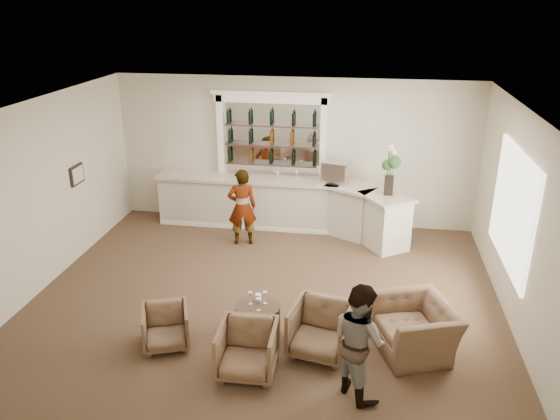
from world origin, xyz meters
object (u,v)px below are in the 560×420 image
object	(u,v)px
armchair_left	(166,327)
flower_vase	(390,167)
cocktail_table	(258,320)
armchair_far	(415,328)
sommelier	(242,207)
guest	(359,340)
armchair_right	(321,329)
armchair_center	(247,350)
espresso_machine	(336,172)
bar_counter	(283,205)

from	to	relation	value
armchair_left	flower_vase	xyz separation A→B (m)	(3.29, 4.10, 1.41)
cocktail_table	armchair_far	bearing A→B (deg)	-0.96
cocktail_table	sommelier	bearing A→B (deg)	106.78
guest	armchair_left	distance (m)	2.95
guest	armchair_right	xyz separation A→B (m)	(-0.55, 0.78, -0.41)
armchair_center	espresso_machine	bearing A→B (deg)	79.19
armchair_center	cocktail_table	bearing A→B (deg)	90.93
sommelier	armchair_center	world-z (taller)	sommelier
cocktail_table	sommelier	size ratio (longest dim) A/B	0.42
espresso_machine	flower_vase	world-z (taller)	flower_vase
armchair_center	armchair_right	world-z (taller)	armchair_right
sommelier	espresso_machine	distance (m)	2.17
armchair_left	armchair_center	xyz separation A→B (m)	(1.34, -0.43, 0.06)
armchair_center	flower_vase	world-z (taller)	flower_vase
flower_vase	bar_counter	bearing A→B (deg)	166.61
sommelier	guest	size ratio (longest dim) A/B	1.02
guest	flower_vase	xyz separation A→B (m)	(0.44, 4.69, 0.92)
armchair_left	flower_vase	distance (m)	5.44
armchair_right	espresso_machine	xyz separation A→B (m)	(-0.11, 4.51, 0.98)
bar_counter	espresso_machine	bearing A→B (deg)	3.42
armchair_center	armchair_far	xyz separation A→B (m)	(2.31, 0.89, 0.01)
armchair_left	espresso_machine	world-z (taller)	espresso_machine
armchair_far	cocktail_table	bearing A→B (deg)	-112.03
flower_vase	sommelier	bearing A→B (deg)	-172.85
armchair_left	armchair_right	xyz separation A→B (m)	(2.29, 0.19, 0.08)
bar_counter	cocktail_table	bearing A→B (deg)	-86.60
cocktail_table	armchair_left	bearing A→B (deg)	-158.93
sommelier	espresso_machine	xyz separation A→B (m)	(1.86, 0.97, 0.55)
guest	armchair_left	bearing A→B (deg)	38.70
armchair_far	sommelier	bearing A→B (deg)	-155.54
armchair_far	armchair_left	bearing A→B (deg)	-103.86
cocktail_table	guest	world-z (taller)	guest
bar_counter	sommelier	world-z (taller)	sommelier
guest	armchair_far	world-z (taller)	guest
cocktail_table	armchair_right	size ratio (longest dim) A/B	0.81
armchair_right	espresso_machine	bearing A→B (deg)	102.62
armchair_left	armchair_far	size ratio (longest dim) A/B	0.59
bar_counter	flower_vase	world-z (taller)	flower_vase
bar_counter	armchair_left	xyz separation A→B (m)	(-1.06, -4.63, -0.26)
armchair_right	armchair_far	xyz separation A→B (m)	(1.36, 0.27, -0.01)
guest	flower_vase	world-z (taller)	flower_vase
guest	flower_vase	distance (m)	4.80
armchair_left	espresso_machine	bearing A→B (deg)	44.27
cocktail_table	flower_vase	xyz separation A→B (m)	(1.99, 3.60, 1.48)
cocktail_table	guest	distance (m)	1.97
armchair_right	armchair_far	bearing A→B (deg)	22.63
cocktail_table	armchair_far	world-z (taller)	armchair_far
cocktail_table	espresso_machine	distance (m)	4.43
bar_counter	armchair_center	bearing A→B (deg)	-86.80
armchair_far	armchair_center	bearing A→B (deg)	-90.07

